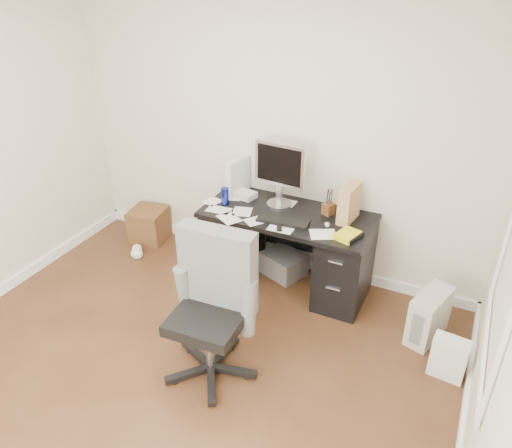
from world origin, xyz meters
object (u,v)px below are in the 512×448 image
Objects in this scene: desk at (286,247)px; keyboard at (283,221)px; wicker_basket at (149,225)px; office_chair at (208,312)px; pc_tower at (429,316)px; lcd_monitor at (280,175)px.

desk is 3.39× the size of keyboard.
keyboard is at bearing -9.65° from wicker_basket.
desk is at bearing -4.18° from wicker_basket.
office_chair reaches higher than keyboard.
desk is 3.52× the size of pc_tower.
lcd_monitor is at bearing 114.19° from keyboard.
keyboard reaches higher than wicker_basket.
office_chair is 2.14m from wicker_basket.
office_chair is at bearing -125.10° from pc_tower.
desk is 1.66m from wicker_basket.
pc_tower is (1.30, -0.03, -0.55)m from keyboard.
keyboard is at bearing -164.30° from pc_tower.
keyboard is (0.15, -0.28, -0.29)m from lcd_monitor.
desk is 1.32× the size of office_chair.
wicker_basket is (-1.65, 0.12, -0.22)m from desk.
office_chair reaches higher than pc_tower.
desk is 1.35m from pc_tower.
lcd_monitor is at bearing 138.59° from desk.
lcd_monitor is 1.69× the size of wicker_basket.
pc_tower is 2.98m from wicker_basket.
desk is at bearing 83.86° from office_chair.
lcd_monitor is 1.48m from office_chair.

